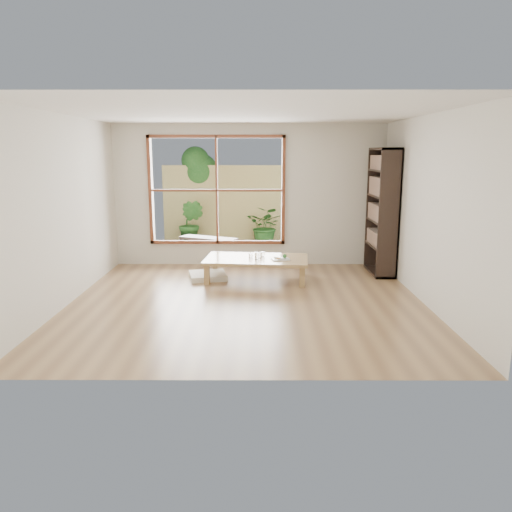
{
  "coord_description": "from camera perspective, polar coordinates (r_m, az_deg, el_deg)",
  "views": [
    {
      "loc": [
        0.15,
        -6.83,
        2.09
      ],
      "look_at": [
        0.13,
        0.56,
        0.55
      ],
      "focal_mm": 35.0,
      "sensor_mm": 36.0,
      "label": 1
    }
  ],
  "objects": [
    {
      "name": "shrub_right",
      "position": [
        11.21,
        1.16,
        3.46
      ],
      "size": [
        1.0,
        0.95,
        0.88
      ],
      "primitive_type": "imported",
      "rotation": [
        0.0,
        0.0,
        -0.41
      ],
      "color": "#305C21",
      "rests_on": "deck"
    },
    {
      "name": "bamboo_fence",
      "position": [
        11.47,
        -3.6,
        5.81
      ],
      "size": [
        2.8,
        0.06,
        1.8
      ],
      "primitive_type": "cube",
      "color": "tan",
      "rests_on": "ground"
    },
    {
      "name": "glass_mid",
      "position": [
        8.27,
        0.36,
        0.09
      ],
      "size": [
        0.06,
        0.06,
        0.09
      ],
      "primitive_type": "cylinder",
      "color": "silver",
      "rests_on": "low_table"
    },
    {
      "name": "shrub_left",
      "position": [
        11.18,
        -7.41,
        3.73
      ],
      "size": [
        0.7,
        0.64,
        1.04
      ],
      "primitive_type": "imported",
      "rotation": [
        0.0,
        0.0,
        -0.39
      ],
      "color": "#305C21",
      "rests_on": "deck"
    },
    {
      "name": "food_tray",
      "position": [
        8.14,
        2.91,
        -0.28
      ],
      "size": [
        0.31,
        0.25,
        0.09
      ],
      "rotation": [
        0.0,
        0.0,
        0.22
      ],
      "color": "white",
      "rests_on": "low_table"
    },
    {
      "name": "glass_short",
      "position": [
        8.35,
        0.77,
        0.2
      ],
      "size": [
        0.07,
        0.07,
        0.09
      ],
      "primitive_type": "cylinder",
      "color": "silver",
      "rests_on": "low_table"
    },
    {
      "name": "bookshelf",
      "position": [
        8.91,
        14.22,
        4.93
      ],
      "size": [
        0.35,
        0.97,
        2.16
      ],
      "primitive_type": "cube",
      "color": "black",
      "rests_on": "ground"
    },
    {
      "name": "glass_small",
      "position": [
        8.28,
        -0.61,
        0.06
      ],
      "size": [
        0.06,
        0.06,
        0.07
      ],
      "primitive_type": "cylinder",
      "color": "silver",
      "rests_on": "low_table"
    },
    {
      "name": "garden_tree",
      "position": [
        11.78,
        -6.89,
        9.45
      ],
      "size": [
        1.04,
        0.85,
        2.22
      ],
      "color": "#4C3D2D",
      "rests_on": "ground"
    },
    {
      "name": "low_table",
      "position": [
        8.28,
        0.05,
        -0.52
      ],
      "size": [
        1.77,
        1.1,
        0.37
      ],
      "rotation": [
        0.0,
        0.0,
        -0.09
      ],
      "color": "#99774A",
      "rests_on": "ground"
    },
    {
      "name": "glass_tall",
      "position": [
        8.15,
        0.1,
        0.03
      ],
      "size": [
        0.07,
        0.07,
        0.12
      ],
      "primitive_type": "cylinder",
      "color": "silver",
      "rests_on": "low_table"
    },
    {
      "name": "deck",
      "position": [
        10.62,
        -3.89,
        0.41
      ],
      "size": [
        2.8,
        2.0,
        0.05
      ],
      "primitive_type": "cube",
      "color": "#3B342B",
      "rests_on": "ground"
    },
    {
      "name": "garden_bench",
      "position": [
        10.13,
        -5.44,
        1.8
      ],
      "size": [
        1.23,
        0.82,
        0.38
      ],
      "rotation": [
        0.0,
        0.0,
        -0.43
      ],
      "color": "black",
      "rests_on": "deck"
    },
    {
      "name": "floor_cushion",
      "position": [
        8.47,
        -5.51,
        -2.26
      ],
      "size": [
        0.71,
        0.71,
        0.09
      ],
      "primitive_type": "cube",
      "rotation": [
        0.0,
        0.0,
        0.21
      ],
      "color": "white",
      "rests_on": "ground"
    },
    {
      "name": "ground",
      "position": [
        7.14,
        -1.06,
        -5.24
      ],
      "size": [
        5.0,
        5.0,
        0.0
      ],
      "primitive_type": "plane",
      "color": "#A27E51",
      "rests_on": "ground"
    }
  ]
}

